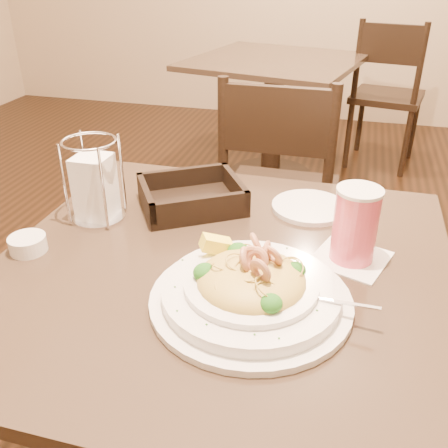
% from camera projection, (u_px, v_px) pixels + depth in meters
% --- Properties ---
extents(main_table, '(0.90, 0.90, 0.73)m').
position_uv_depth(main_table, '(222.00, 351.00, 1.11)').
color(main_table, black).
rests_on(main_table, ground).
extents(background_table, '(1.07, 1.07, 0.73)m').
position_uv_depth(background_table, '(273.00, 99.00, 2.96)').
color(background_table, black).
rests_on(background_table, ground).
extents(dining_chair_near, '(0.42, 0.42, 0.93)m').
position_uv_depth(dining_chair_near, '(279.00, 189.00, 1.87)').
color(dining_chair_near, black).
rests_on(dining_chair_near, ground).
extents(dining_chair_far, '(0.49, 0.49, 0.93)m').
position_uv_depth(dining_chair_far, '(387.00, 91.00, 3.14)').
color(dining_chair_far, black).
rests_on(dining_chair_far, ground).
extents(pasta_bowl, '(0.40, 0.36, 0.12)m').
position_uv_depth(pasta_bowl, '(251.00, 287.00, 0.87)').
color(pasta_bowl, white).
rests_on(pasta_bowl, main_table).
extents(drink_glass, '(0.18, 0.18, 0.16)m').
position_uv_depth(drink_glass, '(355.00, 226.00, 0.98)').
color(drink_glass, white).
rests_on(drink_glass, main_table).
extents(bread_basket, '(0.30, 0.29, 0.06)m').
position_uv_depth(bread_basket, '(192.00, 198.00, 1.21)').
color(bread_basket, black).
rests_on(bread_basket, main_table).
extents(napkin_caddy, '(0.12, 0.12, 0.19)m').
position_uv_depth(napkin_caddy, '(95.00, 186.00, 1.13)').
color(napkin_caddy, silver).
rests_on(napkin_caddy, main_table).
extents(side_plate, '(0.19, 0.19, 0.01)m').
position_uv_depth(side_plate, '(310.00, 207.00, 1.20)').
color(side_plate, white).
rests_on(side_plate, main_table).
extents(butter_ramekin, '(0.09, 0.09, 0.03)m').
position_uv_depth(butter_ramekin, '(28.00, 244.00, 1.03)').
color(butter_ramekin, white).
rests_on(butter_ramekin, main_table).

